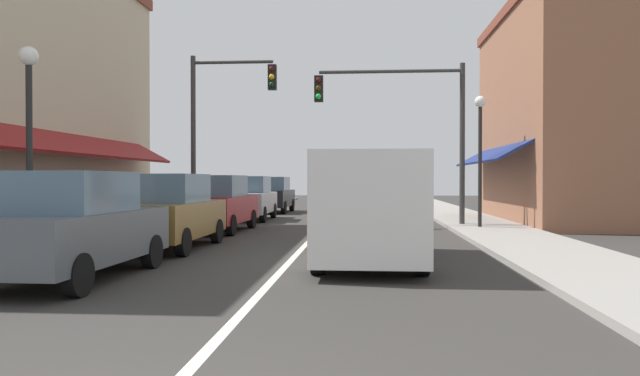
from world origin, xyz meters
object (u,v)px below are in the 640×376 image
object	(u,v)px
street_lamp_right_mid	(480,139)
van_in_lane	(369,204)
parked_car_far_left	(249,198)
parked_car_second_left	(168,212)
parked_car_distant_left	(272,195)
parked_car_third_left	(217,204)
parked_car_nearest_left	(72,226)
traffic_signal_mast_arm	(410,115)
traffic_signal_left_corner	(219,114)
street_lamp_left_near	(29,115)

from	to	relation	value
street_lamp_right_mid	van_in_lane	bearing A→B (deg)	-115.26
parked_car_far_left	van_in_lane	bearing A→B (deg)	-68.62
van_in_lane	parked_car_second_left	bearing A→B (deg)	158.51
van_in_lane	street_lamp_right_mid	world-z (taller)	street_lamp_right_mid
parked_car_distant_left	parked_car_third_left	bearing A→B (deg)	-89.10
parked_car_nearest_left	street_lamp_right_mid	bearing A→B (deg)	51.38
traffic_signal_mast_arm	street_lamp_right_mid	distance (m)	2.63
parked_car_nearest_left	parked_car_far_left	world-z (taller)	same
van_in_lane	traffic_signal_mast_arm	distance (m)	9.33
parked_car_third_left	traffic_signal_mast_arm	world-z (taller)	traffic_signal_mast_arm
traffic_signal_mast_arm	traffic_signal_left_corner	size ratio (longest dim) A/B	0.91
parked_car_distant_left	traffic_signal_left_corner	size ratio (longest dim) A/B	0.67
parked_car_nearest_left	parked_car_distant_left	distance (m)	19.87
parked_car_distant_left	traffic_signal_mast_arm	size ratio (longest dim) A/B	0.73
parked_car_far_left	street_lamp_right_mid	distance (m)	9.59
parked_car_distant_left	street_lamp_right_mid	xyz separation A→B (m)	(8.32, -9.78, 2.07)
parked_car_nearest_left	traffic_signal_left_corner	bearing A→B (deg)	93.94
parked_car_distant_left	traffic_signal_left_corner	distance (m)	8.58
parked_car_third_left	traffic_signal_left_corner	distance (m)	4.34
street_lamp_left_near	street_lamp_right_mid	bearing A→B (deg)	40.42
parked_car_second_left	street_lamp_left_near	bearing A→B (deg)	-121.32
parked_car_distant_left	traffic_signal_mast_arm	xyz separation A→B (m)	(6.16, -8.58, 2.98)
van_in_lane	parked_car_distant_left	bearing A→B (deg)	105.16
street_lamp_left_near	parked_car_second_left	bearing A→B (deg)	57.96
parked_car_second_left	traffic_signal_mast_arm	bearing A→B (deg)	49.31
parked_car_second_left	street_lamp_left_near	world-z (taller)	street_lamp_left_near
traffic_signal_mast_arm	street_lamp_left_near	size ratio (longest dim) A/B	1.35
parked_car_third_left	street_lamp_right_mid	xyz separation A→B (m)	(8.32, 1.07, 2.07)
parked_car_distant_left	traffic_signal_mast_arm	world-z (taller)	traffic_signal_mast_arm
parked_car_second_left	van_in_lane	distance (m)	5.06
street_lamp_left_near	street_lamp_right_mid	world-z (taller)	street_lamp_right_mid
parked_car_third_left	street_lamp_left_near	size ratio (longest dim) A/B	1.00
parked_car_second_left	street_lamp_right_mid	xyz separation A→B (m)	(8.30, 5.76, 2.07)
parked_car_nearest_left	parked_car_far_left	bearing A→B (deg)	91.03
parked_car_second_left	traffic_signal_mast_arm	size ratio (longest dim) A/B	0.73
van_in_lane	street_lamp_left_near	bearing A→B (deg)	-171.71
parked_car_distant_left	traffic_signal_left_corner	world-z (taller)	traffic_signal_left_corner
parked_car_third_left	parked_car_second_left	bearing A→B (deg)	-87.97
parked_car_second_left	street_lamp_left_near	distance (m)	3.85
traffic_signal_mast_arm	street_lamp_left_near	distance (m)	12.59
traffic_signal_mast_arm	parked_car_second_left	bearing A→B (deg)	-131.41
parked_car_distant_left	street_lamp_right_mid	distance (m)	13.00
street_lamp_right_mid	parked_car_far_left	bearing A→B (deg)	153.34
traffic_signal_left_corner	street_lamp_left_near	world-z (taller)	traffic_signal_left_corner
parked_car_second_left	parked_car_third_left	xyz separation A→B (m)	(-0.03, 4.69, 0.00)
parked_car_far_left	parked_car_second_left	bearing A→B (deg)	-90.23
parked_car_distant_left	street_lamp_right_mid	world-z (taller)	street_lamp_right_mid
parked_car_second_left	traffic_signal_mast_arm	world-z (taller)	traffic_signal_mast_arm
traffic_signal_mast_arm	street_lamp_left_near	bearing A→B (deg)	-128.96
parked_car_second_left	parked_car_nearest_left	bearing A→B (deg)	-90.83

